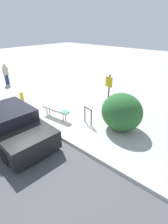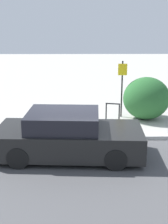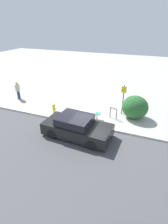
# 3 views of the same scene
# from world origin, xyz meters

# --- Properties ---
(ground_plane) EXTENTS (60.00, 60.00, 0.00)m
(ground_plane) POSITION_xyz_m (0.00, 0.00, 0.00)
(ground_plane) COLOR #ADAAA3
(curb) EXTENTS (60.00, 0.20, 0.13)m
(curb) POSITION_xyz_m (0.00, 0.00, 0.07)
(curb) COLOR #B7B7B2
(curb) RESTS_ON ground_plane
(bench) EXTENTS (1.65, 0.47, 0.53)m
(bench) POSITION_xyz_m (-0.19, 1.04, 0.46)
(bench) COLOR #515156
(bench) RESTS_ON ground_plane
(bike_rack) EXTENTS (0.55, 0.17, 0.83)m
(bike_rack) POSITION_xyz_m (1.42, 1.67, 0.50)
(bike_rack) COLOR black
(bike_rack) RESTS_ON ground_plane
(sign_post) EXTENTS (0.36, 0.08, 2.30)m
(sign_post) POSITION_xyz_m (1.87, 2.62, 1.38)
(sign_post) COLOR black
(sign_post) RESTS_ON ground_plane
(shrub_hedge) EXTENTS (1.86, 1.66, 1.70)m
(shrub_hedge) POSITION_xyz_m (2.83, 2.32, 0.85)
(shrub_hedge) COLOR #28602D
(shrub_hedge) RESTS_ON ground_plane
(parked_car_near) EXTENTS (4.26, 2.08, 1.34)m
(parked_car_near) POSITION_xyz_m (-0.18, -1.33, 0.62)
(parked_car_near) COLOR black
(parked_car_near) RESTS_ON ground_plane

